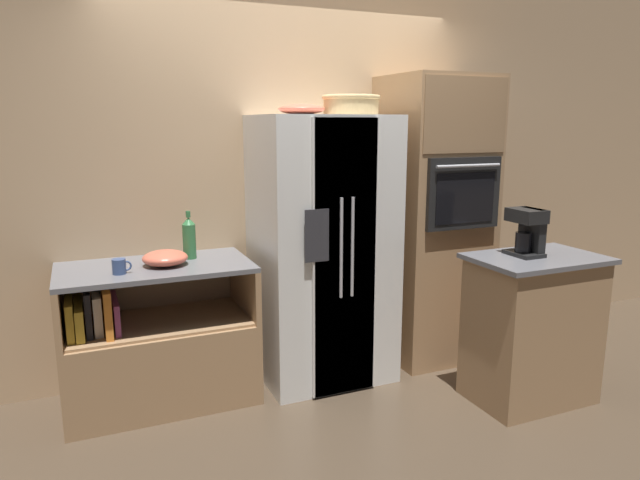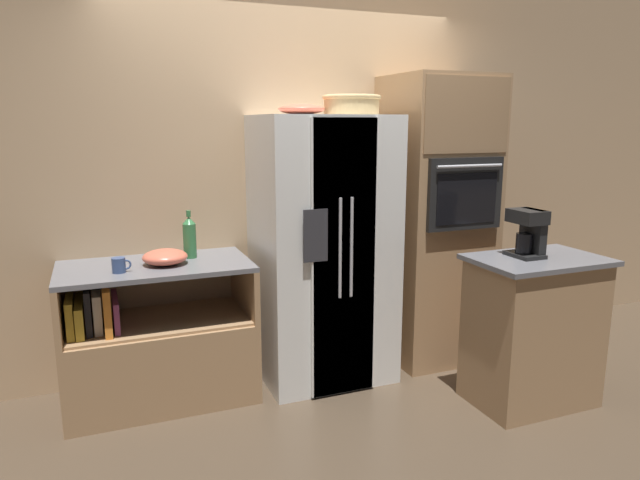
# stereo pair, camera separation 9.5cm
# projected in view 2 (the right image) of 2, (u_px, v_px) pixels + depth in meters

# --- Properties ---
(ground_plane) EXTENTS (20.00, 20.00, 0.00)m
(ground_plane) POSITION_uv_depth(u_px,v_px,m) (310.00, 378.00, 3.94)
(ground_plane) COLOR #4C3D2D
(wall_back) EXTENTS (12.00, 0.06, 2.80)m
(wall_back) POSITION_uv_depth(u_px,v_px,m) (288.00, 170.00, 4.05)
(wall_back) COLOR tan
(wall_back) RESTS_ON ground_plane
(counter_left) EXTENTS (1.15, 0.64, 0.88)m
(counter_left) POSITION_uv_depth(u_px,v_px,m) (158.00, 350.00, 3.59)
(counter_left) COLOR #A87F56
(counter_left) RESTS_ON ground_plane
(refrigerator) EXTENTS (0.86, 0.74, 1.78)m
(refrigerator) POSITION_uv_depth(u_px,v_px,m) (323.00, 250.00, 3.84)
(refrigerator) COLOR white
(refrigerator) RESTS_ON ground_plane
(wall_oven) EXTENTS (0.69, 0.72, 2.05)m
(wall_oven) POSITION_uv_depth(u_px,v_px,m) (435.00, 220.00, 4.16)
(wall_oven) COLOR #A87F56
(wall_oven) RESTS_ON ground_plane
(island_counter) EXTENTS (0.80, 0.53, 0.93)m
(island_counter) POSITION_uv_depth(u_px,v_px,m) (533.00, 330.00, 3.53)
(island_counter) COLOR #A87F56
(island_counter) RESTS_ON ground_plane
(wicker_basket) EXTENTS (0.38, 0.38, 0.12)m
(wicker_basket) POSITION_uv_depth(u_px,v_px,m) (351.00, 104.00, 3.66)
(wicker_basket) COLOR tan
(wicker_basket) RESTS_ON refrigerator
(fruit_bowl) EXTENTS (0.29, 0.29, 0.07)m
(fruit_bowl) POSITION_uv_depth(u_px,v_px,m) (302.00, 109.00, 3.55)
(fruit_bowl) COLOR #DB664C
(fruit_bowl) RESTS_ON refrigerator
(bottle_tall) EXTENTS (0.08, 0.08, 0.31)m
(bottle_tall) POSITION_uv_depth(u_px,v_px,m) (190.00, 237.00, 3.63)
(bottle_tall) COLOR #33723F
(bottle_tall) RESTS_ON counter_left
(mug) EXTENTS (0.11, 0.08, 0.09)m
(mug) POSITION_uv_depth(u_px,v_px,m) (119.00, 265.00, 3.28)
(mug) COLOR #384C7A
(mug) RESTS_ON counter_left
(mixing_bowl) EXTENTS (0.27, 0.27, 0.09)m
(mixing_bowl) POSITION_uv_depth(u_px,v_px,m) (165.00, 257.00, 3.47)
(mixing_bowl) COLOR #DB664C
(mixing_bowl) RESTS_ON counter_left
(coffee_maker) EXTENTS (0.16, 0.21, 0.29)m
(coffee_maker) POSITION_uv_depth(u_px,v_px,m) (529.00, 231.00, 3.43)
(coffee_maker) COLOR black
(coffee_maker) RESTS_ON island_counter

